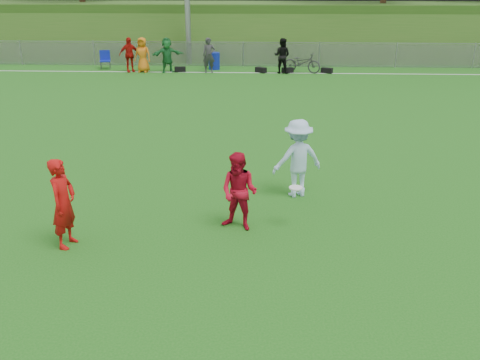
# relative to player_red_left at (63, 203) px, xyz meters

# --- Properties ---
(ground) EXTENTS (120.00, 120.00, 0.00)m
(ground) POSITION_rel_player_red_left_xyz_m (2.37, 0.20, -0.83)
(ground) COLOR #185D13
(ground) RESTS_ON ground
(sideline_far) EXTENTS (60.00, 0.10, 0.01)m
(sideline_far) POSITION_rel_player_red_left_xyz_m (2.37, 18.20, -0.82)
(sideline_far) COLOR white
(sideline_far) RESTS_ON ground
(fence) EXTENTS (58.00, 0.06, 1.30)m
(fence) POSITION_rel_player_red_left_xyz_m (2.37, 20.20, -0.18)
(fence) COLOR gray
(fence) RESTS_ON ground
(berm) EXTENTS (120.00, 18.00, 3.00)m
(berm) POSITION_rel_player_red_left_xyz_m (2.37, 31.20, 0.67)
(berm) COLOR #2A5718
(berm) RESTS_ON ground
(spectator_row) EXTENTS (8.62, 1.11, 1.69)m
(spectator_row) POSITION_rel_player_red_left_xyz_m (-0.42, 18.20, 0.02)
(spectator_row) COLOR #B1110C
(spectator_row) RESTS_ON ground
(gear_bags) EXTENTS (7.92, 0.57, 0.26)m
(gear_bags) POSITION_rel_player_red_left_xyz_m (3.47, 18.30, -0.70)
(gear_bags) COLOR black
(gear_bags) RESTS_ON ground
(player_red_left) EXTENTS (0.49, 0.66, 1.66)m
(player_red_left) POSITION_rel_player_red_left_xyz_m (0.00, 0.00, 0.00)
(player_red_left) COLOR #B30E0C
(player_red_left) RESTS_ON ground
(player_red_center) EXTENTS (0.91, 0.81, 1.53)m
(player_red_center) POSITION_rel_player_red_left_xyz_m (3.08, 0.83, -0.06)
(player_red_center) COLOR #B40C23
(player_red_center) RESTS_ON ground
(player_blue) EXTENTS (1.28, 1.00, 1.73)m
(player_blue) POSITION_rel_player_red_left_xyz_m (4.28, 2.55, 0.04)
(player_blue) COLOR #AED2F1
(player_blue) RESTS_ON ground
(frisbee) EXTENTS (0.26, 0.26, 0.02)m
(frisbee) POSITION_rel_player_red_left_xyz_m (4.16, 0.95, -0.01)
(frisbee) COLOR white
(frisbee) RESTS_ON ground
(recycling_bin) EXTENTS (0.75, 0.75, 0.85)m
(recycling_bin) POSITION_rel_player_red_left_xyz_m (0.92, 19.19, -0.40)
(recycling_bin) COLOR #0E1F99
(recycling_bin) RESTS_ON ground
(camp_chair) EXTENTS (0.62, 0.63, 0.93)m
(camp_chair) POSITION_rel_player_red_left_xyz_m (-4.71, 19.02, -0.56)
(camp_chair) COLOR #0F1DA3
(camp_chair) RESTS_ON ground
(bicycle) EXTENTS (2.00, 1.32, 0.99)m
(bicycle) POSITION_rel_player_red_left_xyz_m (5.37, 18.42, -0.33)
(bicycle) COLOR #2A2A2C
(bicycle) RESTS_ON ground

